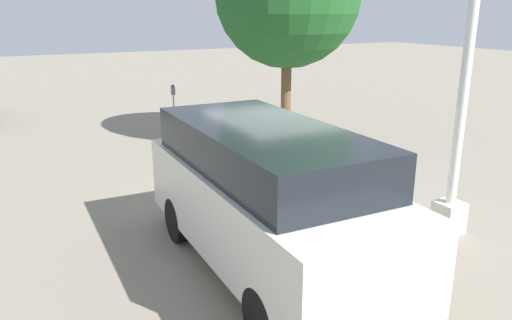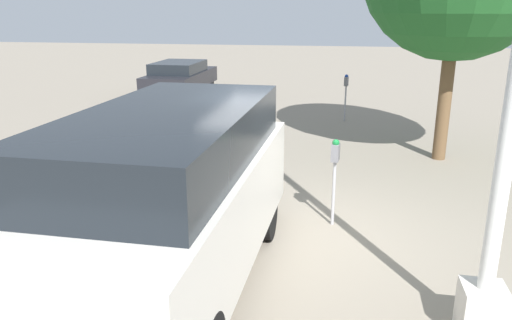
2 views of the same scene
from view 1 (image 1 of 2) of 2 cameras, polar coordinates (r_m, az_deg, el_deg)
ground_plane at (r=9.67m, az=3.50°, el=-5.95°), size 80.00×80.00×0.00m
parking_meter_near at (r=9.91m, az=4.44°, el=0.84°), size 0.21×0.14×1.38m
parking_meter_far at (r=16.80m, az=-9.44°, el=7.28°), size 0.21×0.14×1.40m
lamp_post at (r=8.90m, az=22.17°, el=3.11°), size 0.44×0.44×5.51m
parked_van at (r=7.19m, az=1.23°, el=-3.95°), size 5.07×2.07×2.17m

